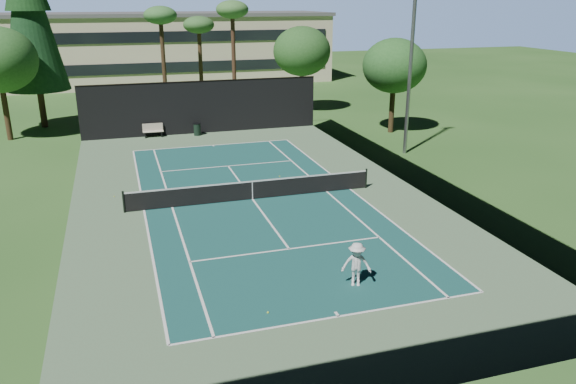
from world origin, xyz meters
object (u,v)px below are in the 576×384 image
object	(u,v)px
tennis_ball_c	(280,176)
player	(356,264)
tennis_ball_a	(268,312)
park_bench	(153,130)
tennis_ball_d	(114,196)
tennis_net	(252,189)
trash_bin	(197,129)
tennis_ball_b	(243,188)

from	to	relation	value
tennis_ball_c	player	bearing A→B (deg)	-94.47
tennis_ball_a	park_bench	distance (m)	26.80
tennis_ball_a	tennis_ball_d	xyz separation A→B (m)	(-4.70, 13.52, -0.01)
tennis_net	trash_bin	size ratio (longest dim) A/B	13.65
tennis_ball_c	trash_bin	size ratio (longest dim) A/B	0.08
park_bench	trash_bin	xyz separation A→B (m)	(3.25, -0.45, -0.07)
tennis_net	tennis_ball_a	xyz separation A→B (m)	(-2.16, -10.99, -0.52)
player	tennis_ball_d	bearing A→B (deg)	144.88
tennis_ball_b	player	bearing A→B (deg)	-83.04
tennis_net	tennis_ball_b	bearing A→B (deg)	91.98
tennis_ball_a	trash_bin	xyz separation A→B (m)	(1.57, 26.30, 0.44)
player	tennis_net	bearing A→B (deg)	119.52
player	tennis_ball_b	world-z (taller)	player
tennis_ball_b	park_bench	size ratio (longest dim) A/B	0.04
tennis_net	tennis_ball_c	world-z (taller)	tennis_net
player	tennis_ball_c	xyz separation A→B (m)	(1.05, 13.41, -0.80)
tennis_ball_c	park_bench	bearing A→B (deg)	116.88
tennis_ball_a	park_bench	bearing A→B (deg)	93.60
tennis_ball_b	tennis_ball_c	xyz separation A→B (m)	(2.51, 1.41, 0.00)
tennis_ball_c	trash_bin	bearing A→B (deg)	104.25
tennis_ball_a	tennis_ball_b	world-z (taller)	tennis_ball_a
tennis_net	park_bench	xyz separation A→B (m)	(-3.84, 15.75, -0.01)
tennis_net	tennis_ball_a	bearing A→B (deg)	-101.10
tennis_ball_a	tennis_ball_d	distance (m)	14.31
tennis_ball_c	trash_bin	xyz separation A→B (m)	(-3.03, 11.95, 0.44)
tennis_net	park_bench	world-z (taller)	tennis_net
tennis_net	tennis_ball_b	world-z (taller)	tennis_net
player	tennis_ball_c	world-z (taller)	player
tennis_ball_a	park_bench	xyz separation A→B (m)	(-1.68, 26.75, 0.51)
tennis_net	park_bench	bearing A→B (deg)	103.69
player	trash_bin	distance (m)	25.45
tennis_ball_c	tennis_ball_d	distance (m)	9.34
player	tennis_ball_b	size ratio (longest dim) A/B	25.47
tennis_ball_d	player	bearing A→B (deg)	-56.73
tennis_ball_b	trash_bin	size ratio (longest dim) A/B	0.07
tennis_ball_c	park_bench	distance (m)	13.91
tennis_ball_b	trash_bin	distance (m)	13.38
tennis_ball_a	tennis_ball_c	xyz separation A→B (m)	(4.60, 14.35, -0.00)
tennis_ball_d	trash_bin	xyz separation A→B (m)	(6.27, 12.78, 0.45)
park_bench	player	bearing A→B (deg)	-78.53
tennis_ball_b	trash_bin	world-z (taller)	trash_bin
player	tennis_ball_a	world-z (taller)	player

